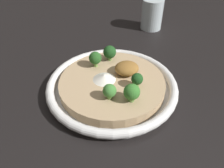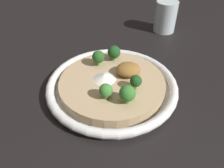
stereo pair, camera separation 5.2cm
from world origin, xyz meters
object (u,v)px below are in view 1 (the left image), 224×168
(broccoli_front_left, at_px, (110,52))
(broccoli_back, at_px, (110,91))
(broccoli_left, at_px, (137,79))
(risotto_bowl, at_px, (112,85))
(broccoli_front, at_px, (95,58))
(broccoli_back_left, at_px, (132,92))
(drinking_glass, at_px, (152,14))

(broccoli_front_left, bearing_deg, broccoli_back, 78.52)
(broccoli_back, bearing_deg, broccoli_left, -159.43)
(risotto_bowl, distance_m, broccoli_front, 0.08)
(broccoli_left, bearing_deg, broccoli_front, -51.04)
(broccoli_left, height_order, broccoli_back_left, broccoli_back_left)
(risotto_bowl, height_order, broccoli_front, broccoli_front)
(broccoli_front, bearing_deg, broccoli_left, 128.96)
(risotto_bowl, xyz_separation_m, broccoli_front, (0.03, -0.06, 0.04))
(broccoli_left, bearing_deg, drinking_glass, -114.83)
(risotto_bowl, relative_size, broccoli_back, 8.88)
(broccoli_back, bearing_deg, risotto_bowl, -106.60)
(broccoli_left, bearing_deg, risotto_bowl, -33.70)
(broccoli_front, distance_m, broccoli_back_left, 0.15)
(broccoli_front, relative_size, broccoli_back, 1.16)
(broccoli_back, height_order, broccoli_back_left, broccoli_back_left)
(risotto_bowl, height_order, broccoli_front_left, broccoli_front_left)
(broccoli_back, xyz_separation_m, broccoli_back_left, (-0.04, 0.02, 0.00))
(broccoli_front_left, distance_m, broccoli_front, 0.05)
(risotto_bowl, distance_m, broccoli_back, 0.07)
(broccoli_front_left, bearing_deg, risotto_bowl, 82.13)
(broccoli_front, bearing_deg, broccoli_back_left, 111.24)
(broccoli_left, xyz_separation_m, broccoli_front, (0.08, -0.10, 0.00))
(broccoli_back, xyz_separation_m, drinking_glass, (-0.23, -0.37, 0.00))
(broccoli_front_left, xyz_separation_m, broccoli_back_left, (-0.01, 0.16, -0.00))
(broccoli_left, xyz_separation_m, drinking_glass, (-0.16, -0.35, -0.00))
(risotto_bowl, bearing_deg, broccoli_front_left, -97.87)
(risotto_bowl, xyz_separation_m, drinking_glass, (-0.21, -0.31, 0.04))
(risotto_bowl, relative_size, drinking_glass, 3.02)
(risotto_bowl, bearing_deg, drinking_glass, -123.91)
(drinking_glass, bearing_deg, broccoli_left, 65.17)
(risotto_bowl, distance_m, broccoli_left, 0.07)
(risotto_bowl, relative_size, broccoli_left, 9.03)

